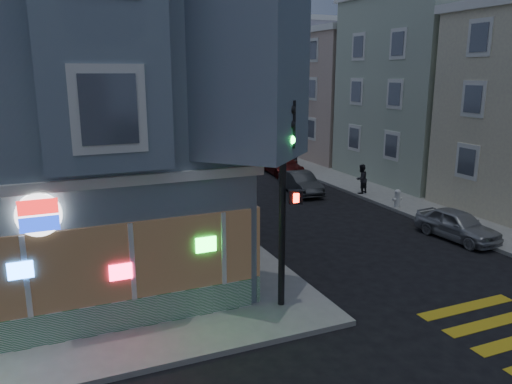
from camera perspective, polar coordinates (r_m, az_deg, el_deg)
sidewalk_ne at (r=41.68m, az=17.90°, el=4.04°), size 24.00×42.00×0.15m
row_house_b at (r=33.68m, az=21.85°, el=10.73°), size 12.00×8.60×10.50m
row_house_c at (r=40.60m, az=12.70°, el=10.64°), size 12.00×8.60×9.00m
row_house_d at (r=48.17m, az=6.39°, el=12.19°), size 12.00×8.60×10.50m
utility_pole at (r=35.85m, az=3.70°, el=10.81°), size 2.20×0.30×9.00m
street_tree_near at (r=41.41m, az=0.14°, el=10.02°), size 3.00×3.00×5.30m
street_tree_far at (r=48.85m, az=-3.64°, el=10.55°), size 3.00×3.00×5.30m
pedestrian_a at (r=27.26m, az=11.94°, el=1.47°), size 0.93×0.84×1.58m
pedestrian_b at (r=34.04m, az=4.50°, el=4.31°), size 1.15×0.80×1.81m
parked_car_a at (r=21.44m, az=22.03°, el=-3.48°), size 1.71×3.65×1.21m
parked_car_b at (r=27.42m, az=5.14°, el=1.05°), size 1.53×3.70×1.19m
parked_car_c at (r=32.56m, az=2.94°, el=3.18°), size 2.19×4.60×1.29m
parked_car_d at (r=36.72m, az=-2.56°, el=4.47°), size 2.52×5.13×1.40m
traffic_signal at (r=13.08m, az=3.45°, el=2.46°), size 0.73×0.64×5.72m
fire_hydrant at (r=24.99m, az=15.86°, el=-0.63°), size 0.51×0.29×0.88m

